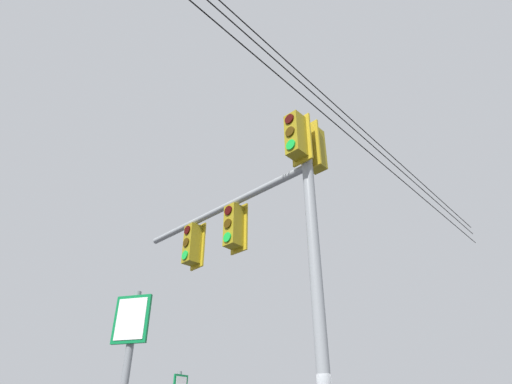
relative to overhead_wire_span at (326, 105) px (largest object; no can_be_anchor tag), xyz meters
name	(u,v)px	position (x,y,z in m)	size (l,w,h in m)	color
signal_mast_assembly	(269,229)	(1.30, -0.24, -3.03)	(3.38, 4.31, 7.07)	gray
overhead_wire_span	(326,105)	(0.00, 0.00, 0.00)	(15.70, 12.35, 1.15)	black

